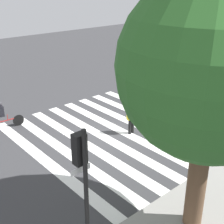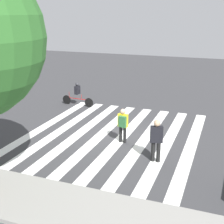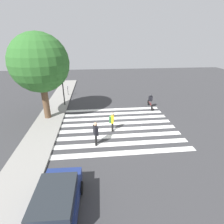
{
  "view_description": "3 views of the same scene",
  "coord_description": "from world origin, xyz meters",
  "px_view_note": "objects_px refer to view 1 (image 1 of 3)",
  "views": [
    {
      "loc": [
        9.36,
        10.67,
        7.37
      ],
      "look_at": [
        -0.01,
        -0.09,
        1.2
      ],
      "focal_mm": 50.0,
      "sensor_mm": 36.0,
      "label": 1
    },
    {
      "loc": [
        -5.2,
        13.61,
        5.99
      ],
      "look_at": [
        0.09,
        -0.29,
        1.17
      ],
      "focal_mm": 50.0,
      "sensor_mm": 36.0,
      "label": 2
    },
    {
      "loc": [
        -13.59,
        1.91,
        7.29
      ],
      "look_at": [
        1.11,
        0.37,
        0.92
      ],
      "focal_mm": 28.0,
      "sensor_mm": 36.0,
      "label": 3
    }
  ],
  "objects_px": {
    "street_tree": "(212,69)",
    "cyclist_far_lane": "(1,115)",
    "traffic_light": "(82,171)",
    "pedestrian_adult_blue_shirt": "(132,116)",
    "pedestrian_adult_yellow_jacket": "(178,113)"
  },
  "relations": [
    {
      "from": "street_tree",
      "to": "cyclist_far_lane",
      "type": "xyz_separation_m",
      "value": [
        1.73,
        -10.66,
        -4.36
      ]
    },
    {
      "from": "traffic_light",
      "to": "pedestrian_adult_blue_shirt",
      "type": "distance_m",
      "value": 8.1
    },
    {
      "from": "pedestrian_adult_blue_shirt",
      "to": "traffic_light",
      "type": "bearing_deg",
      "value": -131.25
    },
    {
      "from": "street_tree",
      "to": "cyclist_far_lane",
      "type": "height_order",
      "value": "street_tree"
    },
    {
      "from": "cyclist_far_lane",
      "to": "street_tree",
      "type": "bearing_deg",
      "value": 103.39
    },
    {
      "from": "traffic_light",
      "to": "street_tree",
      "type": "relative_size",
      "value": 0.53
    },
    {
      "from": "street_tree",
      "to": "traffic_light",
      "type": "bearing_deg",
      "value": -21.09
    },
    {
      "from": "street_tree",
      "to": "pedestrian_adult_yellow_jacket",
      "type": "distance_m",
      "value": 7.94
    },
    {
      "from": "street_tree",
      "to": "pedestrian_adult_blue_shirt",
      "type": "distance_m",
      "value": 7.89
    },
    {
      "from": "traffic_light",
      "to": "pedestrian_adult_yellow_jacket",
      "type": "distance_m",
      "value": 9.1
    },
    {
      "from": "pedestrian_adult_blue_shirt",
      "to": "cyclist_far_lane",
      "type": "height_order",
      "value": "pedestrian_adult_blue_shirt"
    },
    {
      "from": "traffic_light",
      "to": "street_tree",
      "type": "xyz_separation_m",
      "value": [
        -3.29,
        1.27,
        2.33
      ]
    },
    {
      "from": "pedestrian_adult_yellow_jacket",
      "to": "cyclist_far_lane",
      "type": "height_order",
      "value": "pedestrian_adult_yellow_jacket"
    },
    {
      "from": "pedestrian_adult_yellow_jacket",
      "to": "cyclist_far_lane",
      "type": "bearing_deg",
      "value": 118.23
    },
    {
      "from": "pedestrian_adult_yellow_jacket",
      "to": "traffic_light",
      "type": "bearing_deg",
      "value": -177.93
    }
  ]
}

